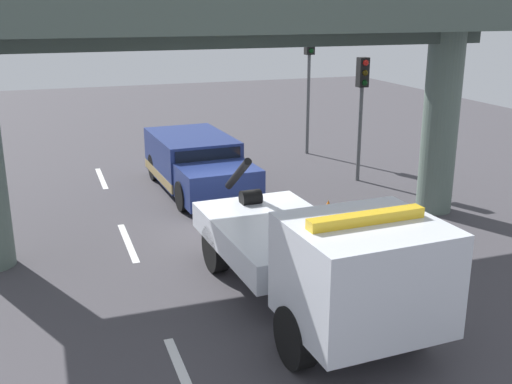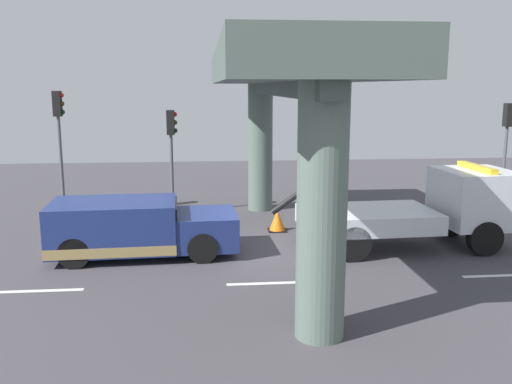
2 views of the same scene
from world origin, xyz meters
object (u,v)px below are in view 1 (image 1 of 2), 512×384
(traffic_cone_orange, at_px, (328,214))
(towed_van_green, at_px, (197,164))
(tow_truck_white, at_px, (320,257))
(traffic_light_near, at_px, (309,65))
(traffic_light_far, at_px, (362,92))

(traffic_cone_orange, bearing_deg, towed_van_green, -152.30)
(tow_truck_white, height_order, traffic_cone_orange, tow_truck_white)
(tow_truck_white, bearing_deg, traffic_light_near, 156.86)
(tow_truck_white, bearing_deg, traffic_cone_orange, 152.19)
(traffic_light_near, xyz_separation_m, traffic_light_far, (4.00, 0.00, -0.48))
(traffic_light_far, distance_m, traffic_cone_orange, 5.20)
(towed_van_green, xyz_separation_m, traffic_light_near, (-3.20, 5.11, 2.56))
(tow_truck_white, distance_m, traffic_light_near, 13.09)
(towed_van_green, height_order, traffic_light_near, traffic_light_near)
(tow_truck_white, relative_size, towed_van_green, 1.38)
(towed_van_green, distance_m, traffic_cone_orange, 4.97)
(tow_truck_white, xyz_separation_m, traffic_cone_orange, (-4.29, 2.26, -0.86))
(traffic_cone_orange, bearing_deg, tow_truck_white, -27.81)
(traffic_light_near, relative_size, traffic_cone_orange, 6.38)
(towed_van_green, bearing_deg, traffic_cone_orange, 27.70)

